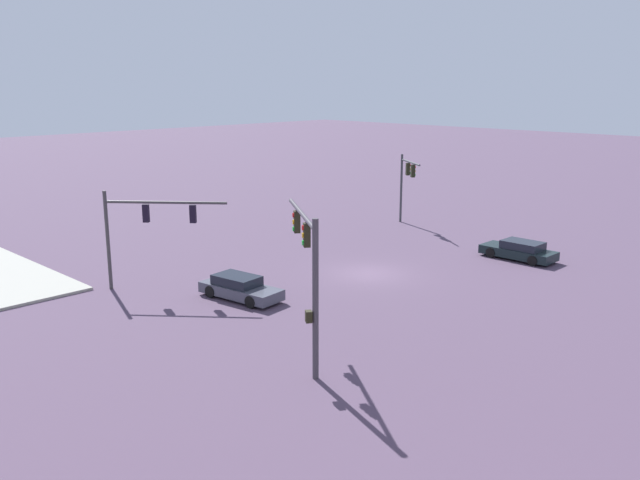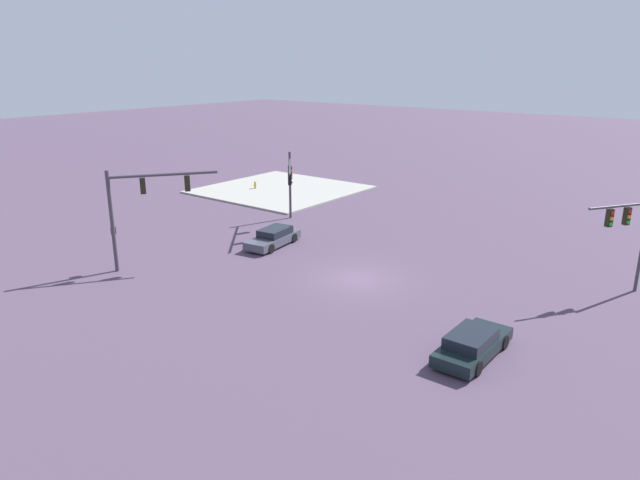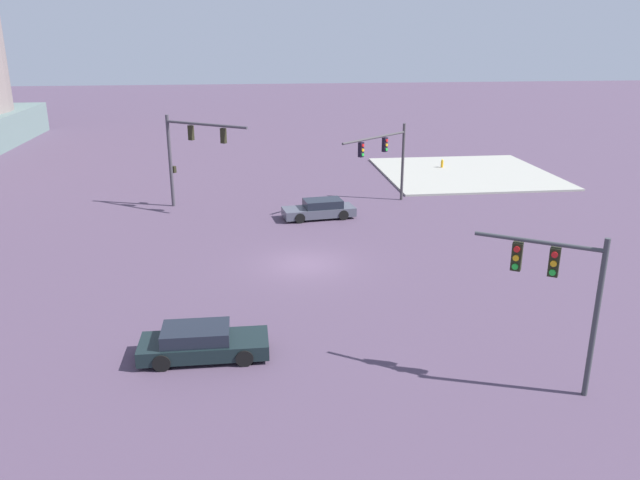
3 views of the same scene
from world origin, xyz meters
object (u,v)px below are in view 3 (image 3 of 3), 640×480
object	(u,v)px
traffic_signal_cross_street	(188,146)
fire_hydrant_on_curb	(442,164)
sedan_car_waiting_far	(202,343)
traffic_signal_near_corner	(561,282)
sedan_car_approaching	(320,209)
traffic_signal_opposite_side	(386,151)

from	to	relation	value
traffic_signal_cross_street	fire_hydrant_on_curb	size ratio (longest dim) A/B	8.75
sedan_car_waiting_far	fire_hydrant_on_curb	xyz separation A→B (m)	(31.16, -18.83, -0.09)
fire_hydrant_on_curb	traffic_signal_near_corner	bearing A→B (deg)	168.36
traffic_signal_near_corner	traffic_signal_cross_street	distance (m)	27.70
sedan_car_approaching	fire_hydrant_on_curb	xyz separation A→B (m)	(13.69, -12.38, -0.09)
traffic_signal_opposite_side	sedan_car_waiting_far	distance (m)	23.18
traffic_signal_opposite_side	fire_hydrant_on_curb	distance (m)	13.88
fire_hydrant_on_curb	sedan_car_approaching	bearing A→B (deg)	137.88
traffic_signal_near_corner	traffic_signal_opposite_side	xyz separation A→B (m)	(23.47, 0.46, -0.04)
traffic_signal_opposite_side	fire_hydrant_on_curb	bearing A→B (deg)	-164.92
fire_hydrant_on_curb	sedan_car_waiting_far	bearing A→B (deg)	148.86
traffic_signal_near_corner	fire_hydrant_on_curb	xyz separation A→B (m)	(34.61, -7.13, -3.33)
traffic_signal_opposite_side	traffic_signal_cross_street	world-z (taller)	traffic_signal_cross_street
traffic_signal_cross_street	traffic_signal_near_corner	bearing A→B (deg)	-25.49
traffic_signal_opposite_side	sedan_car_approaching	bearing A→B (deg)	-12.63
sedan_car_approaching	sedan_car_waiting_far	size ratio (longest dim) A/B	1.02
traffic_signal_cross_street	sedan_car_waiting_far	xyz separation A→B (m)	(-20.68, -1.90, -3.69)
traffic_signal_opposite_side	sedan_car_approaching	size ratio (longest dim) A/B	1.14
traffic_signal_cross_street	sedan_car_approaching	size ratio (longest dim) A/B	1.30
sedan_car_waiting_far	traffic_signal_near_corner	bearing A→B (deg)	-16.34
traffic_signal_opposite_side	traffic_signal_near_corner	bearing A→B (deg)	50.46
sedan_car_approaching	sedan_car_waiting_far	distance (m)	18.62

